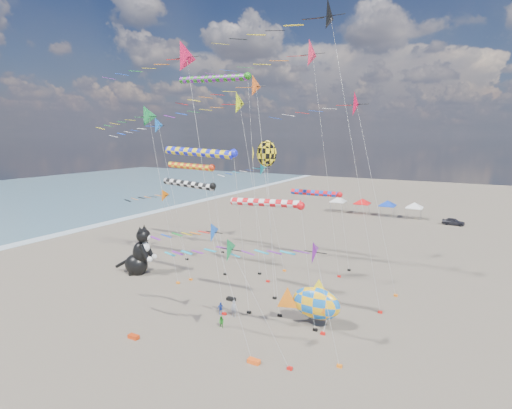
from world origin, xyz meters
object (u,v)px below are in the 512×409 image
object	(u,v)px
child_green	(221,322)
child_blue	(221,308)
cat_inflatable	(138,250)
fish_inflatable	(316,303)
parked_car	(453,222)
person_adult	(234,309)

from	to	relation	value
child_green	child_blue	size ratio (longest dim) A/B	0.88
cat_inflatable	child_blue	bearing A→B (deg)	-32.02
fish_inflatable	parked_car	bearing A→B (deg)	80.42
child_green	fish_inflatable	bearing A→B (deg)	30.56
cat_inflatable	child_blue	size ratio (longest dim) A/B	4.98
person_adult	child_blue	xyz separation A→B (m)	(-1.30, -0.18, -0.18)
cat_inflatable	fish_inflatable	distance (m)	22.75
child_green	child_blue	world-z (taller)	child_blue
child_blue	parked_car	distance (m)	53.17
person_adult	fish_inflatable	bearing A→B (deg)	6.08
person_adult	parked_car	size ratio (longest dim) A/B	0.41
child_blue	child_green	bearing A→B (deg)	-110.24
parked_car	child_green	bearing A→B (deg)	169.67
cat_inflatable	parked_car	bearing A→B (deg)	41.06
person_adult	child_green	size ratio (longest dim) A/B	1.49
child_blue	parked_car	world-z (taller)	parked_car
child_green	parked_car	bearing A→B (deg)	74.28
cat_inflatable	person_adult	world-z (taller)	cat_inflatable
child_blue	fish_inflatable	bearing A→B (deg)	-42.61
fish_inflatable	person_adult	size ratio (longest dim) A/B	3.72
cat_inflatable	child_green	size ratio (longest dim) A/B	5.68
fish_inflatable	parked_car	xyz separation A→B (m)	(8.21, 48.63, -1.48)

